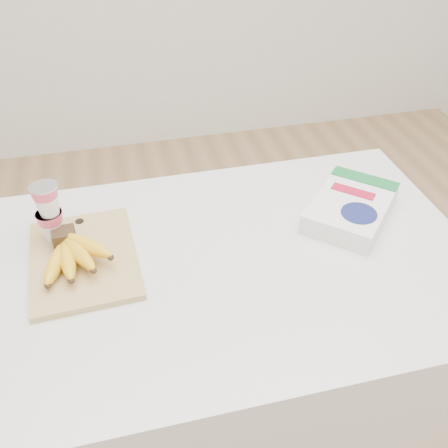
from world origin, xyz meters
The scene contains 5 objects.
table centered at (0.00, 0.00, 0.40)m, with size 1.06×0.71×0.80m, color silver.
cutting_board centered at (-0.32, 0.06, 0.81)m, with size 0.22×0.30×0.02m, color tan.
bananas centered at (-0.34, 0.05, 0.84)m, with size 0.16×0.17×0.06m.
yogurt_stack centered at (-0.37, 0.14, 0.89)m, with size 0.06×0.06×0.14m.
cereal_box centered at (0.31, 0.07, 0.82)m, with size 0.28×0.29×0.05m.
Camera 1 is at (-0.21, -0.78, 1.53)m, focal length 40.00 mm.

